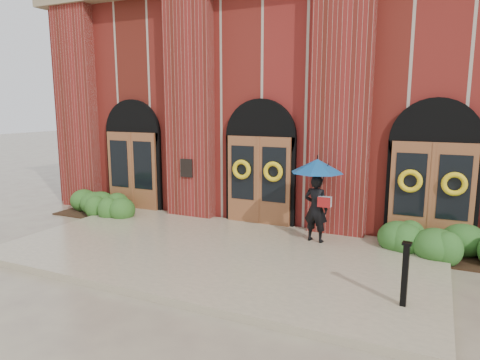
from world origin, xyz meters
The scene contains 7 objects.
ground centered at (0.00, 0.00, 0.00)m, with size 90.00×90.00×0.00m, color gray.
landing centered at (0.00, 0.15, 0.07)m, with size 10.00×5.30×0.15m, color tan.
church_building centered at (0.00, 8.78, 3.50)m, with size 16.20×12.53×7.00m.
man_with_umbrella centered at (1.94, 1.75, 1.60)m, with size 1.48×1.48×2.07m.
metal_post centered at (4.23, -1.06, 0.74)m, with size 0.16×0.16×1.12m.
hedge_wall_left centered at (-5.20, 1.92, 0.35)m, with size 2.69×1.08×0.69m, color #29551C.
hedge_wall_right centered at (5.20, 2.20, 0.37)m, with size 2.85×1.14×0.73m, color #28561E.
Camera 1 is at (4.58, -8.38, 3.50)m, focal length 32.00 mm.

